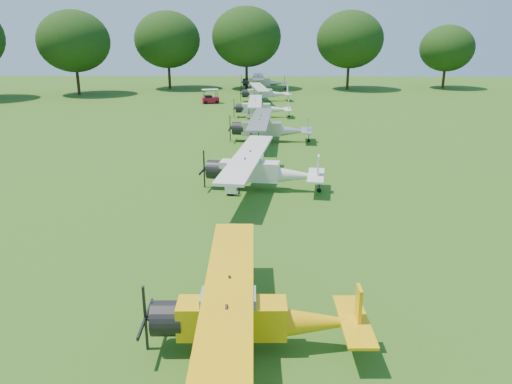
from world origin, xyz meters
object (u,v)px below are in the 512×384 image
aircraft_2 (249,313)px  aircraft_3 (259,168)px  aircraft_6 (264,92)px  golf_cart (210,99)px  aircraft_4 (268,127)px  aircraft_5 (260,107)px  aircraft_7 (262,81)px

aircraft_2 → aircraft_3: aircraft_3 is taller
aircraft_6 → golf_cart: (-7.03, -2.25, -0.64)m
aircraft_3 → aircraft_6: 39.35m
aircraft_2 → golf_cart: aircraft_2 is taller
aircraft_4 → aircraft_5: aircraft_4 is taller
aircraft_2 → aircraft_3: (0.04, 15.86, 0.11)m
aircraft_3 → aircraft_2: bearing=-82.7°
aircraft_2 → aircraft_7: (-0.17, 68.99, 0.13)m
aircraft_5 → aircraft_7: aircraft_7 is taller
aircraft_6 → golf_cart: 7.41m
aircraft_5 → aircraft_6: 13.08m
aircraft_4 → golf_cart: size_ratio=4.75×
aircraft_2 → aircraft_6: (0.10, 55.22, 0.01)m
aircraft_4 → aircraft_7: aircraft_7 is taller
aircraft_4 → aircraft_7: (-0.79, 39.46, 0.06)m
aircraft_2 → golf_cart: 53.42m
golf_cart → aircraft_5: bearing=-74.4°
aircraft_7 → golf_cart: bearing=-114.2°
aircraft_3 → golf_cart: size_ratio=4.91×
aircraft_5 → aircraft_6: aircraft_6 is taller
aircraft_3 → aircraft_5: (-0.21, 26.27, -0.18)m
aircraft_4 → aircraft_7: size_ratio=0.96×
aircraft_4 → golf_cart: (-7.55, 23.44, -0.70)m
aircraft_2 → aircraft_5: 42.14m
aircraft_4 → golf_cart: 24.63m
aircraft_2 → aircraft_5: size_ratio=1.06×
aircraft_2 → aircraft_5: aircraft_2 is taller
aircraft_3 → aircraft_7: (-0.21, 53.12, 0.02)m
aircraft_7 → aircraft_4: bearing=-90.1°
aircraft_6 → aircraft_7: 13.78m
aircraft_4 → aircraft_2: bearing=-88.2°
aircraft_3 → aircraft_6: (0.05, 39.35, -0.10)m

